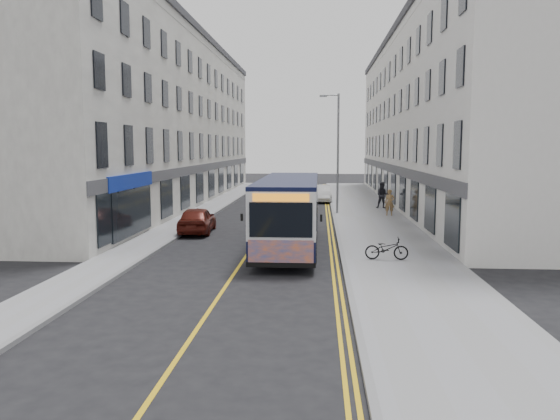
# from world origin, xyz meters

# --- Properties ---
(ground) EXTENTS (140.00, 140.00, 0.00)m
(ground) POSITION_xyz_m (0.00, 0.00, 0.00)
(ground) COLOR black
(ground) RESTS_ON ground
(pavement_east) EXTENTS (4.50, 64.00, 0.12)m
(pavement_east) POSITION_xyz_m (6.25, 12.00, 0.06)
(pavement_east) COLOR gray
(pavement_east) RESTS_ON ground
(pavement_west) EXTENTS (2.00, 64.00, 0.12)m
(pavement_west) POSITION_xyz_m (-5.00, 12.00, 0.06)
(pavement_west) COLOR gray
(pavement_west) RESTS_ON ground
(kerb_east) EXTENTS (0.18, 64.00, 0.13)m
(kerb_east) POSITION_xyz_m (4.00, 12.00, 0.07)
(kerb_east) COLOR slate
(kerb_east) RESTS_ON ground
(kerb_west) EXTENTS (0.18, 64.00, 0.13)m
(kerb_west) POSITION_xyz_m (-4.00, 12.00, 0.07)
(kerb_west) COLOR slate
(kerb_west) RESTS_ON ground
(road_centre_line) EXTENTS (0.12, 64.00, 0.01)m
(road_centre_line) POSITION_xyz_m (0.00, 12.00, 0.00)
(road_centre_line) COLOR gold
(road_centre_line) RESTS_ON ground
(road_dbl_yellow_inner) EXTENTS (0.10, 64.00, 0.01)m
(road_dbl_yellow_inner) POSITION_xyz_m (3.55, 12.00, 0.00)
(road_dbl_yellow_inner) COLOR gold
(road_dbl_yellow_inner) RESTS_ON ground
(road_dbl_yellow_outer) EXTENTS (0.10, 64.00, 0.01)m
(road_dbl_yellow_outer) POSITION_xyz_m (3.75, 12.00, 0.00)
(road_dbl_yellow_outer) COLOR gold
(road_dbl_yellow_outer) RESTS_ON ground
(terrace_east) EXTENTS (6.00, 46.00, 13.00)m
(terrace_east) POSITION_xyz_m (11.50, 21.00, 6.50)
(terrace_east) COLOR white
(terrace_east) RESTS_ON ground
(terrace_west) EXTENTS (6.00, 46.00, 13.00)m
(terrace_west) POSITION_xyz_m (-9.00, 21.00, 6.50)
(terrace_west) COLOR silver
(terrace_west) RESTS_ON ground
(streetlamp) EXTENTS (1.32, 0.18, 8.00)m
(streetlamp) POSITION_xyz_m (4.17, 14.00, 4.38)
(streetlamp) COLOR gray
(streetlamp) RESTS_ON ground
(city_bus) EXTENTS (2.53, 10.82, 3.14)m
(city_bus) POSITION_xyz_m (1.70, 1.59, 1.72)
(city_bus) COLOR black
(city_bus) RESTS_ON ground
(bicycle) EXTENTS (1.70, 0.65, 0.88)m
(bicycle) POSITION_xyz_m (5.69, -1.22, 0.56)
(bicycle) COLOR black
(bicycle) RESTS_ON pavement_east
(pedestrian_near) EXTENTS (0.66, 0.47, 1.69)m
(pedestrian_near) POSITION_xyz_m (7.57, 12.84, 0.96)
(pedestrian_near) COLOR olive
(pedestrian_near) RESTS_ON pavement_east
(pedestrian_far) EXTENTS (1.00, 0.83, 1.90)m
(pedestrian_far) POSITION_xyz_m (7.59, 16.96, 1.07)
(pedestrian_far) COLOR black
(pedestrian_far) RESTS_ON pavement_east
(car_white) EXTENTS (1.74, 4.28, 1.38)m
(car_white) POSITION_xyz_m (3.20, 22.56, 0.69)
(car_white) COLOR silver
(car_white) RESTS_ON ground
(car_maroon) EXTENTS (1.91, 4.21, 1.40)m
(car_maroon) POSITION_xyz_m (-3.40, 5.62, 0.70)
(car_maroon) COLOR #52150D
(car_maroon) RESTS_ON ground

